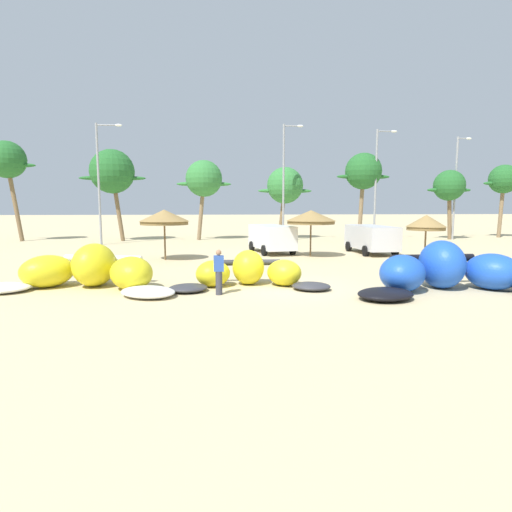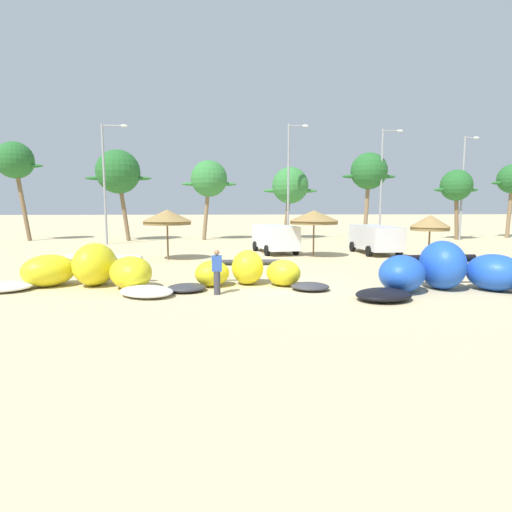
{
  "view_description": "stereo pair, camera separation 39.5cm",
  "coord_description": "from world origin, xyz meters",
  "views": [
    {
      "loc": [
        -2.55,
        -15.84,
        3.17
      ],
      "look_at": [
        -0.94,
        2.0,
        1.0
      ],
      "focal_mm": 29.29,
      "sensor_mm": 36.0,
      "label": 1
    },
    {
      "loc": [
        -2.16,
        -15.87,
        3.17
      ],
      "look_at": [
        -0.94,
        2.0,
        1.0
      ],
      "focal_mm": 29.29,
      "sensor_mm": 36.0,
      "label": 2
    }
  ],
  "objects": [
    {
      "name": "lamppost_west_center",
      "position": [
        3.3,
        20.79,
        5.62
      ],
      "size": [
        1.79,
        0.24,
        10.15
      ],
      "color": "gray",
      "rests_on": "ground"
    },
    {
      "name": "parked_car_second",
      "position": [
        0.97,
        12.01,
        1.09
      ],
      "size": [
        2.81,
        5.04,
        1.84
      ],
      "color": "white",
      "rests_on": "ground"
    },
    {
      "name": "ground_plane",
      "position": [
        0.0,
        0.0,
        0.0
      ],
      "size": [
        260.0,
        260.0,
        0.0
      ],
      "primitive_type": "plane",
      "color": "#C6B284"
    },
    {
      "name": "palm_leftmost",
      "position": [
        -20.89,
        23.08,
        7.05
      ],
      "size": [
        4.86,
        3.24,
        8.77
      ],
      "color": "brown",
      "rests_on": "ground"
    },
    {
      "name": "kite_left",
      "position": [
        -1.37,
        0.42,
        0.53
      ],
      "size": [
        6.44,
        2.93,
        1.39
      ],
      "color": "#333338",
      "rests_on": "ground"
    },
    {
      "name": "lamppost_west",
      "position": [
        -11.9,
        19.0,
        5.39
      ],
      "size": [
        2.09,
        0.24,
        9.63
      ],
      "color": "gray",
      "rests_on": "ground"
    },
    {
      "name": "palm_center_left",
      "position": [
        3.78,
        23.79,
        5.01
      ],
      "size": [
        5.15,
        3.43,
        6.78
      ],
      "color": "brown",
      "rests_on": "ground"
    },
    {
      "name": "palm_left_of_gap",
      "position": [
        -3.83,
        23.15,
        5.56
      ],
      "size": [
        5.0,
        3.33,
        7.29
      ],
      "color": "#7F6647",
      "rests_on": "ground"
    },
    {
      "name": "beach_umbrella_near_van",
      "position": [
        -5.67,
        8.78,
        2.5
      ],
      "size": [
        2.89,
        2.89,
        2.94
      ],
      "color": "brown",
      "rests_on": "ground"
    },
    {
      "name": "lamppost_east",
      "position": [
        19.45,
        21.45,
        5.21
      ],
      "size": [
        1.41,
        0.24,
        9.42
      ],
      "color": "gray",
      "rests_on": "ground"
    },
    {
      "name": "palm_left",
      "position": [
        -11.83,
        22.53,
        6.1
      ],
      "size": [
        5.81,
        3.87,
        8.09
      ],
      "color": "brown",
      "rests_on": "ground"
    },
    {
      "name": "beach_umbrella_middle",
      "position": [
        3.15,
        9.6,
        2.46
      ],
      "size": [
        3.07,
        3.07,
        2.89
      ],
      "color": "brown",
      "rests_on": "ground"
    },
    {
      "name": "kite_far_left",
      "position": [
        -7.53,
        0.51,
        0.65
      ],
      "size": [
        7.9,
        4.57,
        1.7
      ],
      "color": "white",
      "rests_on": "ground"
    },
    {
      "name": "kite_left_of_center",
      "position": [
        5.99,
        -1.13,
        0.71
      ],
      "size": [
        8.29,
        3.83,
        1.85
      ],
      "color": "black",
      "rests_on": "ground"
    },
    {
      "name": "lamppost_east_center",
      "position": [
        11.38,
        20.14,
        5.41
      ],
      "size": [
        1.86,
        0.24,
        9.71
      ],
      "color": "gray",
      "rests_on": "ground"
    },
    {
      "name": "person_near_kites",
      "position": [
        -2.55,
        -1.13,
        0.82
      ],
      "size": [
        0.36,
        0.24,
        1.62
      ],
      "color": "#383842",
      "rests_on": "ground"
    },
    {
      "name": "palm_center_right",
      "position": [
        10.51,
        21.3,
        6.16
      ],
      "size": [
        4.9,
        3.26,
        7.87
      ],
      "color": "#7F6647",
      "rests_on": "ground"
    },
    {
      "name": "parked_van",
      "position": [
        7.52,
        11.05,
        1.09
      ],
      "size": [
        2.39,
        4.85,
        1.84
      ],
      "color": "silver",
      "rests_on": "ground"
    },
    {
      "name": "beach_umbrella_near_palms",
      "position": [
        9.43,
        7.35,
        2.19
      ],
      "size": [
        2.25,
        2.25,
        2.63
      ],
      "color": "brown",
      "rests_on": "ground"
    },
    {
      "name": "palm_right_of_gap",
      "position": [
        18.87,
        21.62,
        4.94
      ],
      "size": [
        4.26,
        2.84,
        6.45
      ],
      "color": "brown",
      "rests_on": "ground"
    },
    {
      "name": "palm_right",
      "position": [
        25.53,
        23.47,
        5.65
      ],
      "size": [
        4.22,
        2.82,
        7.17
      ],
      "color": "#7F6647",
      "rests_on": "ground"
    }
  ]
}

